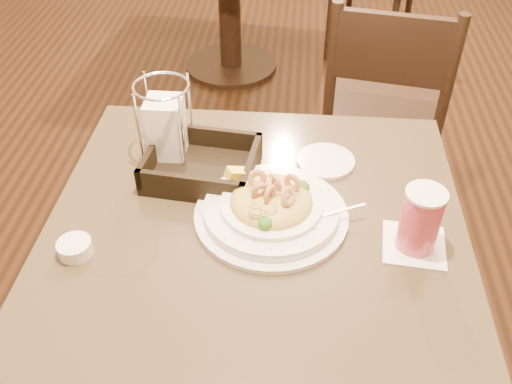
# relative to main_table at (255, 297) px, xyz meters

# --- Properties ---
(main_table) EXTENTS (0.90, 0.90, 0.74)m
(main_table) POSITION_rel_main_table_xyz_m (0.00, 0.00, 0.00)
(main_table) COLOR black
(main_table) RESTS_ON ground
(dining_chair_near) EXTENTS (0.49, 0.49, 0.93)m
(dining_chair_near) POSITION_rel_main_table_xyz_m (0.38, 0.87, -0.01)
(dining_chair_near) COLOR black
(dining_chair_near) RESTS_ON ground
(pasta_bowl) EXTENTS (0.37, 0.33, 0.11)m
(pasta_bowl) POSITION_rel_main_table_xyz_m (0.03, 0.03, 0.27)
(pasta_bowl) COLOR white
(pasta_bowl) RESTS_ON main_table
(drink_glass) EXTENTS (0.14, 0.14, 0.14)m
(drink_glass) POSITION_rel_main_table_xyz_m (0.33, -0.03, 0.31)
(drink_glass) COLOR white
(drink_glass) RESTS_ON main_table
(bread_basket) EXTENTS (0.27, 0.23, 0.07)m
(bread_basket) POSITION_rel_main_table_xyz_m (-0.14, 0.17, 0.26)
(bread_basket) COLOR black
(bread_basket) RESTS_ON main_table
(napkin_caddy) EXTENTS (0.13, 0.13, 0.21)m
(napkin_caddy) POSITION_rel_main_table_xyz_m (-0.23, 0.22, 0.32)
(napkin_caddy) COLOR silver
(napkin_caddy) RESTS_ON main_table
(side_plate) EXTENTS (0.15, 0.15, 0.01)m
(side_plate) POSITION_rel_main_table_xyz_m (0.15, 0.24, 0.24)
(side_plate) COLOR white
(side_plate) RESTS_ON main_table
(butter_ramekin) EXTENTS (0.07, 0.07, 0.03)m
(butter_ramekin) POSITION_rel_main_table_xyz_m (-0.36, -0.11, 0.25)
(butter_ramekin) COLOR white
(butter_ramekin) RESTS_ON main_table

